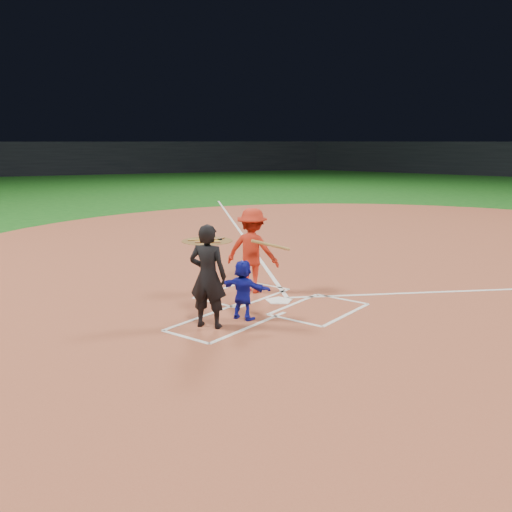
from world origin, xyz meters
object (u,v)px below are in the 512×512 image
Objects in this scene: home_plate at (279,301)px; catcher at (243,290)px; on_deck_circle at (207,241)px; batter_at_plate at (252,250)px; umpire at (208,276)px.

catcher is at bearing 96.35° from home_plate.
on_deck_circle is 1.50× the size of catcher.
batter_at_plate is (-0.91, 0.27, 0.92)m from home_plate.
on_deck_circle is at bearing 140.54° from batter_at_plate.
umpire is at bearing -47.91° from on_deck_circle.
catcher reaches higher than on_deck_circle.
home_plate is 2.33m from umpire.
batter_at_plate reaches higher than catcher.
home_plate reaches higher than on_deck_circle.
umpire reaches higher than on_deck_circle.
on_deck_circle is 0.92× the size of batter_at_plate.
home_plate is 7.54m from on_deck_circle.
catcher is at bearing -43.55° from on_deck_circle.
on_deck_circle is 8.58m from catcher.
umpire reaches higher than batter_at_plate.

